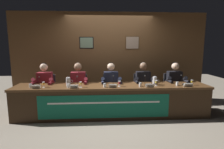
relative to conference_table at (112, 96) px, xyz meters
name	(u,v)px	position (x,y,z in m)	size (l,w,h in m)	color
ground_plane	(112,115)	(0.01, 0.12, -0.51)	(12.00, 12.00, 0.00)	gray
wall_back_panelled	(110,57)	(0.01, 1.36, 0.79)	(5.68, 0.14, 2.60)	brown
conference_table	(112,96)	(0.00, 0.00, 0.00)	(4.48, 0.76, 0.73)	brown
chair_far_left	(47,93)	(-1.67, 0.68, -0.08)	(0.44, 0.44, 0.89)	black
panelist_far_left	(44,84)	(-1.67, 0.48, 0.19)	(0.51, 0.48, 1.22)	black
nameplate_far_left	(36,87)	(-1.64, -0.14, 0.26)	(0.18, 0.06, 0.08)	white
juice_glass_far_left	(44,84)	(-1.51, -0.04, 0.31)	(0.06, 0.06, 0.12)	white
water_cup_far_left	(31,86)	(-1.79, -0.04, 0.26)	(0.06, 0.06, 0.08)	silver
microphone_far_left	(38,83)	(-1.66, 0.07, 0.30)	(0.06, 0.17, 0.22)	black
chair_left	(79,92)	(-0.83, 0.68, -0.08)	(0.44, 0.44, 0.89)	black
panelist_left	(78,83)	(-0.83, 0.48, 0.19)	(0.51, 0.48, 1.22)	black
nameplate_left	(74,87)	(-0.83, -0.17, 0.26)	(0.18, 0.06, 0.08)	white
juice_glass_left	(80,83)	(-0.70, -0.07, 0.31)	(0.06, 0.06, 0.12)	white
water_cup_left	(68,86)	(-0.96, -0.09, 0.26)	(0.06, 0.06, 0.08)	silver
microphone_left	(77,82)	(-0.81, 0.12, 0.30)	(0.06, 0.17, 0.22)	black
chair_center	(111,92)	(0.01, 0.68, -0.08)	(0.44, 0.44, 0.89)	black
panelist_center	(111,83)	(0.01, 0.48, 0.19)	(0.51, 0.48, 1.22)	black
nameplate_center	(113,86)	(0.01, -0.16, 0.26)	(0.17, 0.06, 0.08)	white
juice_glass_center	(119,83)	(0.16, -0.04, 0.31)	(0.06, 0.06, 0.12)	white
water_cup_center	(105,86)	(-0.17, -0.10, 0.26)	(0.06, 0.06, 0.08)	silver
microphone_center	(113,82)	(0.04, 0.12, 0.30)	(0.06, 0.17, 0.22)	black
chair_right	(142,91)	(0.84, 0.68, -0.08)	(0.44, 0.44, 0.89)	black
panelist_right	(144,83)	(0.84, 0.48, 0.19)	(0.51, 0.48, 1.22)	black
nameplate_right	(150,86)	(0.83, -0.16, 0.26)	(0.18, 0.06, 0.08)	white
juice_glass_right	(156,82)	(1.01, -0.02, 0.31)	(0.06, 0.06, 0.12)	white
water_cup_right	(140,85)	(0.63, -0.06, 0.26)	(0.06, 0.06, 0.08)	silver
microphone_right	(146,82)	(0.79, 0.08, 0.30)	(0.06, 0.17, 0.22)	black
chair_far_right	(172,91)	(1.68, 0.68, -0.08)	(0.44, 0.44, 0.89)	black
panelist_far_right	(175,82)	(1.68, 0.48, 0.19)	(0.51, 0.48, 1.22)	black
nameplate_far_right	(188,85)	(1.70, -0.15, 0.26)	(0.20, 0.06, 0.08)	white
juice_glass_far_right	(192,82)	(1.86, 0.00, 0.31)	(0.06, 0.06, 0.12)	white
water_cup_far_right	(177,84)	(1.51, -0.02, 0.26)	(0.06, 0.06, 0.08)	silver
microphone_far_right	(183,81)	(1.69, 0.10, 0.30)	(0.06, 0.17, 0.22)	black
water_pitcher_left_side	(68,81)	(-1.00, 0.13, 0.32)	(0.15, 0.10, 0.21)	silver
water_pitcher_right_side	(155,81)	(1.02, 0.11, 0.32)	(0.15, 0.10, 0.21)	silver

